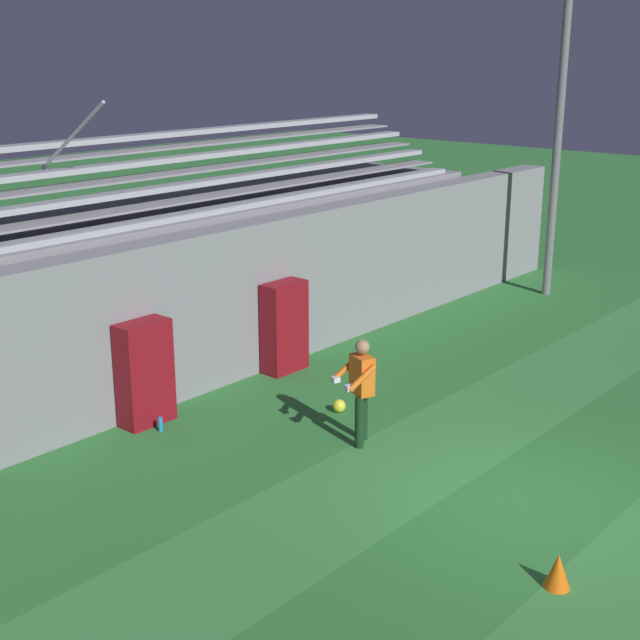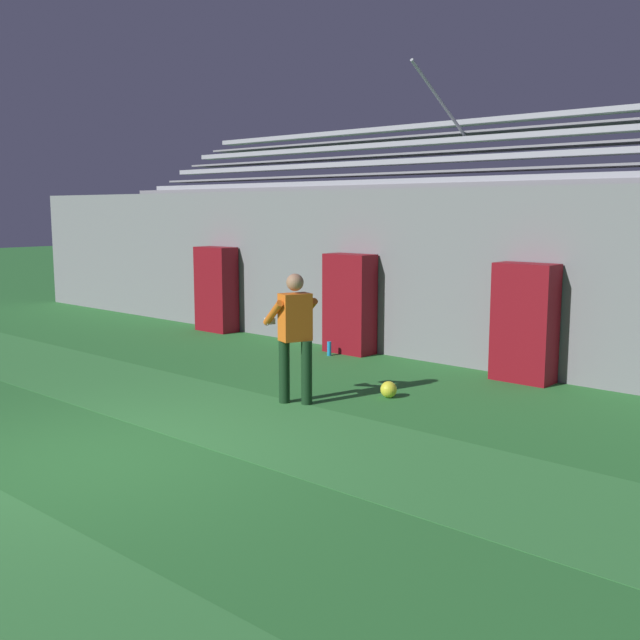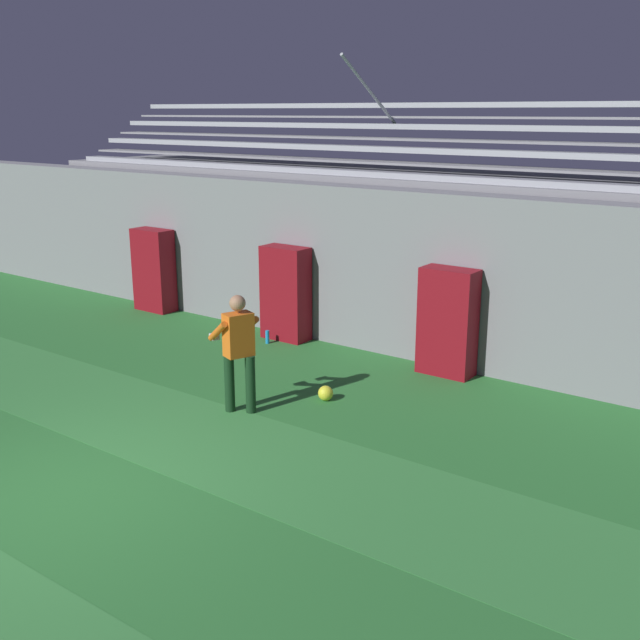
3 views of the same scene
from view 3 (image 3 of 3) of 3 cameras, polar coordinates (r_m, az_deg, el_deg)
The scene contains 10 objects.
ground_plane at distance 8.89m, azimuth -18.87°, elevation -12.30°, with size 80.00×80.00×0.00m, color #2D7533.
turf_stripe_far at distance 9.96m, azimuth -9.87°, elevation -8.52°, with size 28.00×1.98×0.01m, color #38843D.
back_wall at distance 12.97m, azimuth 4.49°, elevation 3.86°, with size 24.00×0.60×2.80m, color gray.
padding_pillar_gate_left at distance 13.56m, azimuth -2.63°, elevation 2.04°, with size 0.87×0.44×1.71m, color maroon.
padding_pillar_gate_right at distance 11.87m, azimuth 9.71°, elevation -0.15°, with size 0.87×0.44×1.71m, color maroon.
padding_pillar_far_left at distance 15.93m, azimuth -12.54°, elevation 3.73°, with size 0.87×0.44×1.71m, color maroon.
bleacher_stand at distance 14.66m, azimuth 8.61°, elevation 5.48°, with size 18.00×3.35×5.03m.
goalkeeper at distance 10.25m, azimuth -6.25°, elevation -1.98°, with size 0.68×0.70×1.67m.
soccer_ball at distance 10.85m, azimuth 0.43°, elevation -5.60°, with size 0.22×0.22×0.22m, color yellow.
water_bottle at distance 13.49m, azimuth -4.03°, elevation -1.29°, with size 0.07×0.07×0.24m, color #1E8CD8.
Camera 3 is at (6.63, -4.34, 4.04)m, focal length 42.00 mm.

